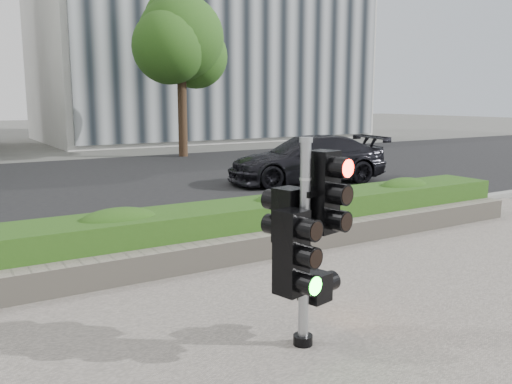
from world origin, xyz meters
TOP-DOWN VIEW (x-y plane):
  - ground at (0.00, 0.00)m, footprint 120.00×120.00m
  - road at (0.00, 10.00)m, footprint 60.00×13.00m
  - curb at (0.00, 3.15)m, footprint 60.00×0.25m
  - stone_wall at (0.00, 1.90)m, footprint 12.00×0.32m
  - hedge at (0.00, 2.55)m, footprint 12.00×1.00m
  - building_right at (11.00, 25.00)m, footprint 18.00×10.00m
  - tree_right at (5.48, 15.55)m, footprint 4.10×3.58m
  - traffic_signal at (-0.48, -0.64)m, footprint 0.70×0.57m
  - car_dark at (5.54, 7.33)m, footprint 4.65×2.50m

SIDE VIEW (x-z plane):
  - ground at x=0.00m, z-range 0.00..0.00m
  - road at x=0.00m, z-range 0.00..0.02m
  - curb at x=0.00m, z-range 0.00..0.12m
  - stone_wall at x=0.00m, z-range 0.03..0.37m
  - hedge at x=0.00m, z-range 0.03..0.71m
  - car_dark at x=5.54m, z-range 0.02..1.30m
  - traffic_signal at x=-0.48m, z-range 0.13..2.05m
  - tree_right at x=5.48m, z-range 1.22..7.75m
  - building_right at x=11.00m, z-range 0.00..12.00m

